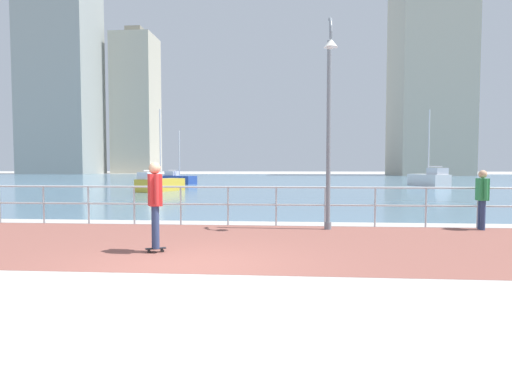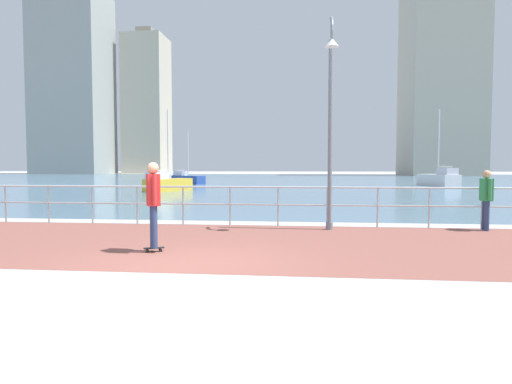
{
  "view_description": "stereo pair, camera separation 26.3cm",
  "coord_description": "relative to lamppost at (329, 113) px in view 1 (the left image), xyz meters",
  "views": [
    {
      "loc": [
        1.87,
        -7.41,
        1.71
      ],
      "look_at": [
        0.99,
        3.21,
        1.1
      ],
      "focal_mm": 31.22,
      "sensor_mm": 36.0,
      "label": 1
    },
    {
      "loc": [
        2.13,
        -7.38,
        1.71
      ],
      "look_at": [
        0.99,
        3.21,
        1.1
      ],
      "focal_mm": 31.22,
      "sensor_mm": 36.0,
      "label": 2
    }
  ],
  "objects": [
    {
      "name": "sailboat_navy",
      "position": [
        -12.22,
        31.26,
        -2.62
      ],
      "size": [
        3.79,
        3.09,
        5.31
      ],
      "color": "#284799",
      "rests_on": "ground"
    },
    {
      "name": "harbor_water",
      "position": [
        -2.83,
        45.76,
        -3.12
      ],
      "size": [
        180.0,
        88.0,
        0.0
      ],
      "primitive_type": "cube",
      "color": "slate",
      "rests_on": "ground"
    },
    {
      "name": "tower_slate",
      "position": [
        25.88,
        79.63,
        18.03
      ],
      "size": [
        13.32,
        15.67,
        43.99
      ],
      "color": "#B2AD99",
      "rests_on": "ground"
    },
    {
      "name": "bystander",
      "position": [
        4.14,
        0.41,
        -2.18
      ],
      "size": [
        0.24,
        0.55,
        1.62
      ],
      "color": "navy",
      "rests_on": "ground"
    },
    {
      "name": "sailboat_white",
      "position": [
        11.11,
        28.49,
        -2.48
      ],
      "size": [
        2.57,
        5.02,
        6.75
      ],
      "color": "white",
      "rests_on": "ground"
    },
    {
      "name": "lamppost",
      "position": [
        0.0,
        0.0,
        0.0
      ],
      "size": [
        0.36,
        0.82,
        5.65
      ],
      "color": "slate",
      "rests_on": "ground"
    },
    {
      "name": "waterfront_railing",
      "position": [
        -2.83,
        0.76,
        -2.34
      ],
      "size": [
        25.25,
        0.06,
        1.15
      ],
      "color": "#B2BCC1",
      "rests_on": "ground"
    },
    {
      "name": "ground",
      "position": [
        -2.83,
        35.4,
        -3.13
      ],
      "size": [
        220.0,
        220.0,
        0.0
      ],
      "primitive_type": "plane",
      "color": "#ADAAA5"
    },
    {
      "name": "tower_steel",
      "position": [
        -55.05,
        89.02,
        18.2
      ],
      "size": [
        15.87,
        12.83,
        44.33
      ],
      "color": "#939993",
      "rests_on": "ground"
    },
    {
      "name": "sailboat_yellow",
      "position": [
        -10.15,
        18.07,
        -2.59
      ],
      "size": [
        2.62,
        4.21,
        5.66
      ],
      "color": "gold",
      "rests_on": "ground"
    },
    {
      "name": "brick_paving",
      "position": [
        -2.83,
        -2.19,
        -3.12
      ],
      "size": [
        28.0,
        5.89,
        0.01
      ],
      "primitive_type": "cube",
      "color": "brown",
      "rests_on": "ground"
    },
    {
      "name": "skateboarder",
      "position": [
        -3.67,
        -3.43,
        -2.04
      ],
      "size": [
        0.41,
        0.53,
        1.8
      ],
      "color": "black",
      "rests_on": "ground"
    },
    {
      "name": "tower_concrete",
      "position": [
        -40.57,
        98.78,
        14.28
      ],
      "size": [
        10.01,
        10.23,
        36.48
      ],
      "color": "#B2AD99",
      "rests_on": "ground"
    }
  ]
}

